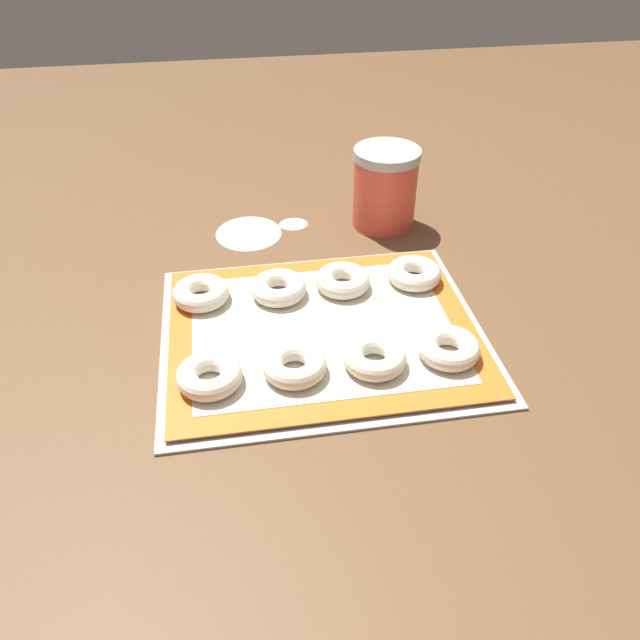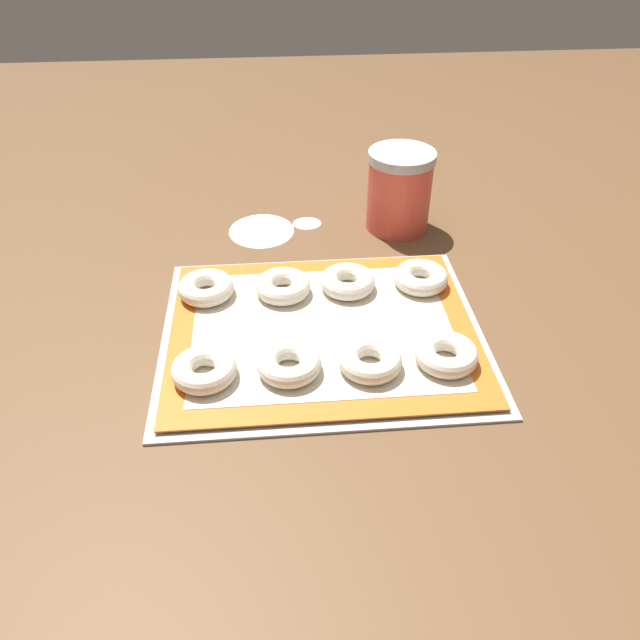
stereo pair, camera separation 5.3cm
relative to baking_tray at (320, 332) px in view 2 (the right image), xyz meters
name	(u,v)px [view 2 (the right image)]	position (x,y,z in m)	size (l,w,h in m)	color
ground_plane	(321,325)	(0.00, 0.02, 0.00)	(2.80, 2.80, 0.00)	brown
baking_tray	(320,332)	(0.00, 0.00, 0.00)	(0.45, 0.37, 0.01)	#B2B5BA
baking_mat	(320,329)	(0.00, 0.00, 0.01)	(0.42, 0.35, 0.00)	orange
bagel_front_far_left	(204,370)	(-0.15, -0.09, 0.02)	(0.08, 0.08, 0.03)	silver
bagel_front_mid_left	(289,363)	(-0.05, -0.09, 0.02)	(0.08, 0.08, 0.03)	silver
bagel_front_mid_right	(370,360)	(0.06, -0.09, 0.02)	(0.08, 0.08, 0.03)	silver
bagel_front_far_right	(446,354)	(0.16, -0.09, 0.02)	(0.08, 0.08, 0.03)	silver
bagel_back_far_left	(206,288)	(-0.16, 0.09, 0.02)	(0.08, 0.08, 0.03)	silver
bagel_back_mid_left	(283,286)	(-0.05, 0.09, 0.02)	(0.08, 0.08, 0.03)	silver
bagel_back_mid_right	(348,281)	(0.05, 0.09, 0.02)	(0.08, 0.08, 0.03)	silver
bagel_back_far_right	(421,277)	(0.16, 0.09, 0.02)	(0.08, 0.08, 0.03)	silver
flour_canister	(399,190)	(0.16, 0.30, 0.07)	(0.11, 0.11, 0.14)	#DB4C3D
flour_patch_near	(261,230)	(-0.08, 0.30, 0.00)	(0.12, 0.12, 0.00)	white
flour_patch_far	(307,223)	(0.00, 0.32, 0.00)	(0.05, 0.05, 0.00)	white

